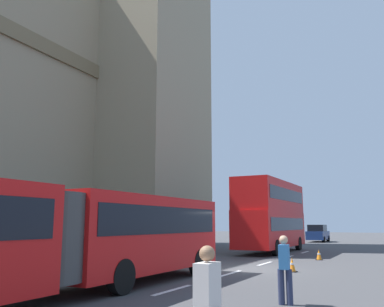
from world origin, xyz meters
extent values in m
plane|color=#424244|center=(0.00, 0.00, 0.00)|extent=(160.00, 160.00, 0.00)
cube|color=silver|center=(-6.54, 0.00, 0.01)|extent=(2.20, 0.16, 0.01)
cube|color=silver|center=(-1.94, 0.00, 0.01)|extent=(2.20, 0.16, 0.01)
cube|color=silver|center=(2.66, 0.00, 0.01)|extent=(2.20, 0.16, 0.01)
cube|color=silver|center=(7.26, 0.00, 0.01)|extent=(2.20, 0.16, 0.01)
cube|color=silver|center=(11.86, 0.00, 0.01)|extent=(2.20, 0.16, 0.01)
cube|color=tan|center=(14.27, 16.00, 24.55)|extent=(10.65, 10.65, 49.10)
cube|color=red|center=(-5.60, 2.00, 1.65)|extent=(7.81, 2.50, 2.50)
cube|color=black|center=(-5.60, 2.00, 2.10)|extent=(7.18, 2.54, 0.90)
cylinder|color=#3F3F3F|center=(-9.95, 2.00, 1.65)|extent=(2.38, 2.38, 2.25)
cylinder|color=black|center=(-3.10, 0.88, 0.50)|extent=(1.00, 0.30, 1.00)
cylinder|color=black|center=(-7.94, 0.88, 0.50)|extent=(1.00, 0.30, 1.00)
cube|color=red|center=(10.73, 2.00, 1.60)|extent=(9.62, 2.50, 2.40)
cube|color=#1E232D|center=(10.73, 2.00, 1.95)|extent=(8.66, 2.54, 0.84)
cube|color=red|center=(10.73, 2.00, 3.85)|extent=(9.43, 2.50, 2.10)
cube|color=#1E232D|center=(10.73, 2.00, 3.95)|extent=(8.66, 2.54, 0.84)
cylinder|color=black|center=(13.81, 0.88, 0.50)|extent=(1.00, 0.30, 1.00)
cylinder|color=black|center=(7.65, 0.88, 0.50)|extent=(1.00, 0.30, 1.00)
cube|color=navy|center=(28.95, 2.21, 0.70)|extent=(4.40, 1.80, 0.90)
cube|color=black|center=(28.75, 2.21, 1.50)|extent=(2.46, 1.66, 0.70)
cylinder|color=black|center=(30.36, 1.40, 0.32)|extent=(0.64, 0.30, 0.64)
cylinder|color=black|center=(27.54, 1.40, 0.32)|extent=(0.64, 0.30, 0.64)
cube|color=black|center=(-0.23, -2.09, 0.01)|extent=(0.36, 0.36, 0.03)
cone|color=orange|center=(-0.23, -2.09, 0.31)|extent=(0.28, 0.28, 0.55)
cylinder|color=white|center=(-0.23, -2.09, 0.33)|extent=(0.17, 0.17, 0.08)
cube|color=black|center=(6.03, -2.03, 0.01)|extent=(0.36, 0.36, 0.03)
cone|color=orange|center=(6.03, -2.03, 0.31)|extent=(0.28, 0.28, 0.55)
cylinder|color=white|center=(6.03, -2.03, 0.33)|extent=(0.17, 0.17, 0.08)
cube|color=silver|center=(-12.37, -3.94, 1.16)|extent=(0.40, 0.25, 0.60)
sphere|color=#936B4C|center=(-12.37, -3.94, 1.58)|extent=(0.22, 0.22, 0.22)
cylinder|color=#262D4C|center=(-7.19, -3.53, 0.43)|extent=(0.16, 0.16, 0.86)
cylinder|color=#262D4C|center=(-7.17, -3.73, 0.43)|extent=(0.16, 0.16, 0.86)
cube|color=#3372B2|center=(-7.18, -3.63, 1.16)|extent=(0.43, 0.29, 0.60)
sphere|color=tan|center=(-7.18, -3.63, 1.58)|extent=(0.22, 0.22, 0.22)
camera|label=1|loc=(-17.54, -6.41, 1.99)|focal=37.75mm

